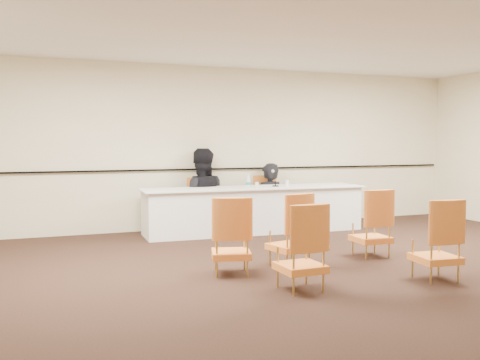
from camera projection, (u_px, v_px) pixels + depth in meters
The scene contains 19 objects.
floor at pixel (336, 274), 6.46m from camera, with size 10.00×10.00×0.00m, color black.
ceiling at pixel (339, 22), 6.25m from camera, with size 10.00×10.00×0.00m, color white.
wall_back at pixel (225, 147), 10.08m from camera, with size 10.00×0.04×3.00m, color #F9EFC3.
wall_rail at pixel (226, 169), 10.07m from camera, with size 9.80×0.04×0.03m, color black.
panel_table at pixel (254, 210), 9.51m from camera, with size 4.01×0.92×0.80m, color white, non-canonical shape.
panelist_main at pixel (269, 209), 10.23m from camera, with size 0.64×0.42×1.76m, color black.
panelist_main_chair at pixel (269, 201), 10.22m from camera, with size 0.50×0.50×0.95m, color orange, non-canonical shape.
panelist_second at pixel (201, 202), 9.78m from camera, with size 0.96×0.74×1.97m, color black.
panelist_second_chair at pixel (201, 204), 9.78m from camera, with size 0.50×0.50×0.95m, color orange, non-canonical shape.
papers at pixel (275, 187), 9.51m from camera, with size 0.30×0.22×0.00m, color silver.
microphone at pixel (275, 178), 9.55m from camera, with size 0.11×0.22×0.31m, color black, non-canonical shape.
water_bottle at pixel (248, 181), 9.43m from camera, with size 0.07×0.07×0.24m, color teal, non-canonical shape.
drinking_glass at pixel (257, 185), 9.35m from camera, with size 0.06×0.06×0.10m, color silver.
coffee_cup at pixel (287, 183), 9.58m from camera, with size 0.08×0.08×0.12m, color white.
aud_chair_front_left at pixel (231, 235), 6.44m from camera, with size 0.50×0.50×0.95m, color orange, non-canonical shape.
aud_chair_front_mid at pixel (290, 229), 6.88m from camera, with size 0.50×0.50×0.95m, color orange, non-canonical shape.
aud_chair_front_right at pixel (371, 223), 7.46m from camera, with size 0.50×0.50×0.95m, color orange, non-canonical shape.
aud_chair_back_left at pixel (300, 246), 5.75m from camera, with size 0.50×0.50×0.95m, color orange, non-canonical shape.
aud_chair_back_right at pixel (436, 239), 6.19m from camera, with size 0.50×0.50×0.95m, color orange, non-canonical shape.
Camera 1 is at (-3.40, -5.51, 1.59)m, focal length 40.00 mm.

